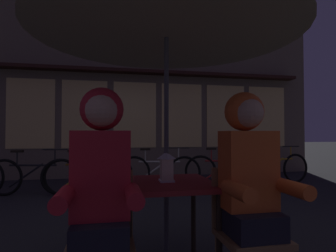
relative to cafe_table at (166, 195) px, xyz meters
The scene contains 14 objects.
cafe_table is the anchor object (origin of this frame).
patio_umbrella 1.42m from the cafe_table, ahead, with size 2.10×2.10×2.31m.
lantern 0.22m from the cafe_table, 113.28° to the right, with size 0.11×0.11×0.23m.
chair_left 0.62m from the cafe_table, 142.45° to the right, with size 0.40×0.40×0.87m.
chair_right 0.62m from the cafe_table, 37.55° to the right, with size 0.40×0.40×0.87m.
person_left_hooded 0.67m from the cafe_table, 138.43° to the right, with size 0.45×0.56×1.40m.
person_right_hooded 0.67m from the cafe_table, 41.57° to the right, with size 0.45×0.56×1.40m.
shopfront_building 5.93m from the cafe_table, 88.23° to the left, with size 10.00×0.93×6.20m.
bicycle_second 3.73m from the cafe_table, 119.11° to the left, with size 1.66×0.34×0.84m.
bicycle_third 3.42m from the cafe_table, 104.28° to the left, with size 1.66×0.35×0.84m.
bicycle_fourth 3.47m from the cafe_table, 81.32° to the left, with size 1.65×0.39×0.84m.
bicycle_fifth 3.82m from the cafe_table, 60.22° to the left, with size 1.65×0.43×0.84m.
bicycle_furthest 4.65m from the cafe_table, 47.31° to the left, with size 1.68×0.23×0.84m.
potted_plant 5.30m from the cafe_table, 55.06° to the left, with size 0.60×0.60×0.92m.
Camera 1 is at (-0.42, -2.12, 1.11)m, focal length 29.63 mm.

